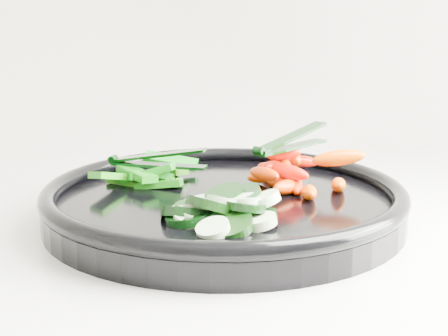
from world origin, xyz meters
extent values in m
cube|color=silver|center=(0.00, 1.70, 0.92)|extent=(2.02, 0.62, 0.03)
cylinder|color=black|center=(0.11, 1.67, 0.94)|extent=(0.48, 0.48, 0.02)
torus|color=black|center=(0.11, 1.67, 0.96)|extent=(0.48, 0.48, 0.02)
cylinder|color=black|center=(0.11, 1.56, 0.96)|extent=(0.06, 0.06, 0.03)
cylinder|color=#DBF8C6|center=(0.09, 1.56, 0.96)|extent=(0.04, 0.04, 0.02)
cylinder|color=black|center=(0.07, 1.60, 0.96)|extent=(0.05, 0.05, 0.03)
cylinder|color=beige|center=(0.08, 1.61, 0.96)|extent=(0.04, 0.04, 0.03)
cylinder|color=black|center=(0.08, 1.61, 0.96)|extent=(0.04, 0.04, 0.02)
cylinder|color=#CFF0C0|center=(0.08, 1.59, 0.96)|extent=(0.05, 0.05, 0.02)
cylinder|color=black|center=(0.13, 1.59, 0.96)|extent=(0.05, 0.05, 0.02)
cylinder|color=beige|center=(0.13, 1.57, 0.96)|extent=(0.05, 0.05, 0.02)
cylinder|color=black|center=(0.09, 1.62, 0.96)|extent=(0.05, 0.05, 0.02)
cylinder|color=#D0F2C1|center=(0.08, 1.63, 0.96)|extent=(0.05, 0.05, 0.02)
cylinder|color=black|center=(0.07, 1.59, 0.96)|extent=(0.06, 0.06, 0.01)
cylinder|color=beige|center=(0.07, 1.61, 0.96)|extent=(0.04, 0.04, 0.01)
cylinder|color=black|center=(0.08, 1.60, 0.96)|extent=(0.06, 0.06, 0.02)
cylinder|color=#B3D1A7|center=(0.07, 1.59, 0.96)|extent=(0.04, 0.04, 0.01)
cylinder|color=black|center=(0.09, 1.60, 0.96)|extent=(0.04, 0.04, 0.03)
cylinder|color=beige|center=(0.07, 1.61, 0.96)|extent=(0.04, 0.04, 0.02)
cylinder|color=black|center=(0.12, 1.62, 0.97)|extent=(0.05, 0.05, 0.03)
cylinder|color=#E1F4C3|center=(0.14, 1.61, 0.97)|extent=(0.05, 0.05, 0.02)
cylinder|color=black|center=(0.09, 1.60, 0.97)|extent=(0.06, 0.06, 0.03)
cylinder|color=#D8FBC8|center=(0.10, 1.60, 0.97)|extent=(0.05, 0.04, 0.02)
cylinder|color=black|center=(0.11, 1.63, 0.97)|extent=(0.05, 0.05, 0.02)
cylinder|color=#CBECBD|center=(0.12, 1.62, 0.97)|extent=(0.03, 0.03, 0.02)
cylinder|color=black|center=(0.12, 1.59, 0.97)|extent=(0.05, 0.05, 0.02)
cylinder|color=beige|center=(0.12, 1.60, 0.97)|extent=(0.03, 0.04, 0.02)
ellipsoid|color=red|center=(0.19, 1.68, 0.96)|extent=(0.02, 0.05, 0.02)
ellipsoid|color=#FC3500|center=(0.18, 1.67, 0.96)|extent=(0.05, 0.05, 0.02)
ellipsoid|color=#DB5600|center=(0.16, 1.72, 0.96)|extent=(0.04, 0.03, 0.02)
ellipsoid|color=#FF5600|center=(0.23, 1.68, 0.96)|extent=(0.03, 0.05, 0.03)
ellipsoid|color=#FF6800|center=(0.17, 1.70, 0.96)|extent=(0.03, 0.05, 0.02)
ellipsoid|color=#FF4F00|center=(0.20, 1.65, 0.96)|extent=(0.02, 0.05, 0.02)
ellipsoid|color=#EF2100|center=(0.18, 1.76, 0.96)|extent=(0.03, 0.04, 0.02)
ellipsoid|color=#FF1300|center=(0.17, 1.74, 0.96)|extent=(0.02, 0.05, 0.02)
ellipsoid|color=#F34D00|center=(0.15, 1.68, 0.98)|extent=(0.04, 0.05, 0.02)
ellipsoid|color=#F66500|center=(0.20, 1.74, 0.98)|extent=(0.02, 0.06, 0.03)
ellipsoid|color=#DE5800|center=(0.18, 1.72, 0.98)|extent=(0.02, 0.05, 0.03)
ellipsoid|color=#EA0E00|center=(0.18, 1.69, 0.98)|extent=(0.05, 0.05, 0.02)
ellipsoid|color=#F21500|center=(0.17, 1.70, 0.98)|extent=(0.05, 0.05, 0.02)
ellipsoid|color=#EA1400|center=(0.21, 1.73, 0.98)|extent=(0.04, 0.02, 0.02)
ellipsoid|color=#F41800|center=(0.18, 1.71, 0.99)|extent=(0.04, 0.02, 0.02)
ellipsoid|color=#F73B00|center=(0.18, 1.72, 0.99)|extent=(0.04, 0.02, 0.02)
ellipsoid|color=#F26000|center=(0.24, 1.68, 0.99)|extent=(0.06, 0.02, 0.03)
cube|color=#146D0A|center=(0.04, 1.74, 0.96)|extent=(0.04, 0.05, 0.02)
cube|color=#0A6A0E|center=(0.05, 1.75, 0.96)|extent=(0.03, 0.07, 0.03)
cube|color=#1B6709|center=(0.05, 1.77, 0.96)|extent=(0.05, 0.06, 0.02)
cube|color=#096209|center=(0.04, 1.72, 0.96)|extent=(0.05, 0.03, 0.02)
cube|color=#166C0A|center=(0.04, 1.74, 0.96)|extent=(0.05, 0.05, 0.02)
cube|color=#166009|center=(0.01, 1.73, 0.96)|extent=(0.05, 0.04, 0.01)
cube|color=#0E6209|center=(0.01, 1.74, 0.96)|extent=(0.03, 0.06, 0.03)
cube|color=#13750B|center=(0.03, 1.73, 0.97)|extent=(0.06, 0.04, 0.03)
cube|color=#0A700B|center=(-0.01, 1.72, 0.97)|extent=(0.05, 0.05, 0.02)
cube|color=#156C0A|center=(0.02, 1.73, 0.97)|extent=(0.05, 0.07, 0.01)
cube|color=#0A6B0C|center=(0.06, 1.79, 0.97)|extent=(0.07, 0.04, 0.02)
cylinder|color=black|center=(0.15, 1.67, 1.00)|extent=(0.01, 0.01, 0.01)
cube|color=black|center=(0.19, 1.71, 1.00)|extent=(0.09, 0.08, 0.00)
cube|color=black|center=(0.19, 1.71, 1.01)|extent=(0.09, 0.08, 0.02)
cylinder|color=black|center=(-0.01, 1.76, 0.98)|extent=(0.01, 0.01, 0.01)
cube|color=black|center=(0.04, 1.74, 0.97)|extent=(0.11, 0.05, 0.00)
cube|color=black|center=(0.04, 1.74, 0.99)|extent=(0.11, 0.05, 0.02)
camera|label=1|loc=(0.05, 1.05, 1.13)|focal=50.00mm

